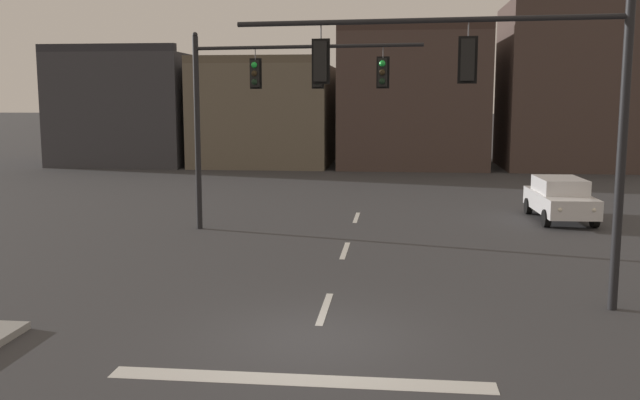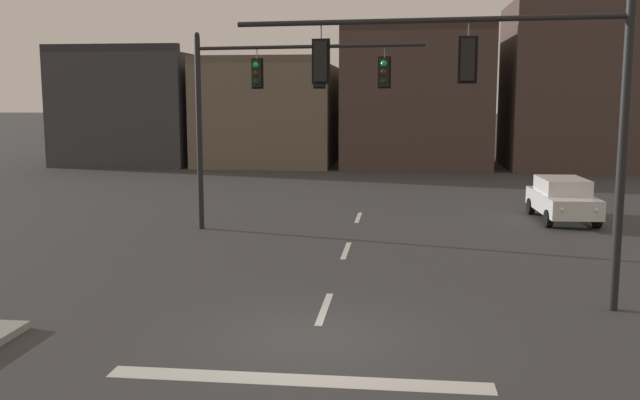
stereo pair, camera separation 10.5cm
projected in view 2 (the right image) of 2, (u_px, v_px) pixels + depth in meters
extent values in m
plane|color=#353538|center=(313.00, 339.00, 13.55)|extent=(400.00, 400.00, 0.00)
cube|color=silver|center=(298.00, 380.00, 11.58)|extent=(6.40, 0.50, 0.01)
cube|color=silver|center=(325.00, 308.00, 15.51)|extent=(0.16, 2.40, 0.01)
cube|color=silver|center=(346.00, 250.00, 21.41)|extent=(0.16, 2.40, 0.01)
cube|color=silver|center=(358.00, 218.00, 27.31)|extent=(0.16, 2.40, 0.01)
cylinder|color=black|center=(622.00, 157.00, 14.94)|extent=(0.20, 0.20, 6.72)
cylinder|color=black|center=(423.00, 20.00, 15.39)|extent=(8.48, 0.92, 0.12)
cylinder|color=#56565B|center=(469.00, 31.00, 15.22)|extent=(0.03, 0.03, 0.35)
cube|color=black|center=(468.00, 60.00, 15.31)|extent=(0.32, 0.27, 0.90)
sphere|color=green|center=(468.00, 47.00, 15.40)|extent=(0.20, 0.20, 0.20)
sphere|color=#2D2314|center=(468.00, 60.00, 15.44)|extent=(0.20, 0.20, 0.20)
sphere|color=black|center=(467.00, 73.00, 15.48)|extent=(0.20, 0.20, 0.20)
cube|color=black|center=(468.00, 60.00, 15.30)|extent=(0.42, 0.07, 1.02)
cylinder|color=#56565B|center=(321.00, 33.00, 15.90)|extent=(0.03, 0.03, 0.35)
cube|color=black|center=(321.00, 62.00, 15.99)|extent=(0.32, 0.27, 0.90)
sphere|color=green|center=(322.00, 49.00, 16.08)|extent=(0.20, 0.20, 0.20)
sphere|color=#2D2314|center=(322.00, 62.00, 16.12)|extent=(0.20, 0.20, 0.20)
sphere|color=black|center=(322.00, 74.00, 16.16)|extent=(0.20, 0.20, 0.20)
cube|color=black|center=(321.00, 61.00, 15.97)|extent=(0.42, 0.07, 1.02)
cylinder|color=black|center=(199.00, 134.00, 24.54)|extent=(0.20, 0.20, 6.70)
cylinder|color=black|center=(307.00, 47.00, 23.17)|extent=(7.74, 1.15, 0.12)
sphere|color=black|center=(197.00, 35.00, 24.05)|extent=(0.18, 0.18, 0.18)
cylinder|color=#56565B|center=(257.00, 55.00, 23.63)|extent=(0.03, 0.03, 0.35)
cube|color=black|center=(257.00, 74.00, 23.72)|extent=(0.33, 0.28, 0.90)
sphere|color=green|center=(256.00, 65.00, 23.55)|extent=(0.20, 0.20, 0.20)
sphere|color=#2D2314|center=(256.00, 73.00, 23.59)|extent=(0.20, 0.20, 0.20)
sphere|color=black|center=(256.00, 82.00, 23.63)|extent=(0.20, 0.20, 0.20)
cube|color=black|center=(257.00, 74.00, 23.74)|extent=(0.42, 0.09, 1.02)
cylinder|color=#56565B|center=(319.00, 54.00, 23.10)|extent=(0.03, 0.03, 0.35)
cube|color=black|center=(319.00, 73.00, 23.19)|extent=(0.33, 0.28, 0.90)
sphere|color=green|center=(318.00, 64.00, 23.03)|extent=(0.20, 0.20, 0.20)
sphere|color=#2D2314|center=(318.00, 73.00, 23.07)|extent=(0.20, 0.20, 0.20)
sphere|color=black|center=(318.00, 82.00, 23.11)|extent=(0.20, 0.20, 0.20)
cube|color=black|center=(319.00, 73.00, 23.21)|extent=(0.42, 0.09, 1.02)
cylinder|color=#56565B|center=(385.00, 53.00, 22.57)|extent=(0.03, 0.03, 0.35)
cube|color=black|center=(384.00, 72.00, 22.66)|extent=(0.33, 0.28, 0.90)
sphere|color=green|center=(384.00, 63.00, 22.50)|extent=(0.20, 0.20, 0.20)
sphere|color=#2D2314|center=(384.00, 72.00, 22.54)|extent=(0.20, 0.20, 0.20)
sphere|color=black|center=(384.00, 81.00, 22.58)|extent=(0.20, 0.20, 0.20)
cube|color=black|center=(384.00, 72.00, 22.68)|extent=(0.42, 0.09, 1.02)
cube|color=silver|center=(562.00, 202.00, 26.53)|extent=(1.97, 4.47, 0.70)
cube|color=silver|center=(562.00, 185.00, 26.58)|extent=(1.70, 2.53, 0.56)
cube|color=#2D3842|center=(568.00, 188.00, 25.83)|extent=(1.53, 0.31, 0.47)
cube|color=#2D3842|center=(554.00, 182.00, 27.74)|extent=(1.53, 0.28, 0.46)
cylinder|color=black|center=(597.00, 219.00, 25.08)|extent=(0.25, 0.65, 0.64)
cylinder|color=black|center=(548.00, 219.00, 25.21)|extent=(0.25, 0.65, 0.64)
cylinder|color=black|center=(574.00, 207.00, 27.95)|extent=(0.25, 0.65, 0.64)
cylinder|color=black|center=(531.00, 206.00, 28.08)|extent=(0.25, 0.65, 0.64)
sphere|color=silver|center=(596.00, 210.00, 24.32)|extent=(0.16, 0.16, 0.16)
sphere|color=silver|center=(562.00, 210.00, 24.41)|extent=(0.16, 0.16, 0.16)
cube|color=maroon|center=(548.00, 193.00, 28.67)|extent=(1.37, 0.09, 0.12)
cube|color=#38383D|center=(136.00, 110.00, 50.16)|extent=(9.21, 9.18, 7.56)
cube|color=#2B2B30|center=(109.00, 48.00, 45.36)|extent=(9.21, 0.60, 0.50)
cube|color=#665B4C|center=(272.00, 115.00, 49.96)|extent=(9.08, 10.92, 6.78)
cube|color=brown|center=(256.00, 59.00, 44.36)|extent=(9.08, 0.60, 0.50)
cube|color=#473833|center=(415.00, 102.00, 48.50)|extent=(9.63, 10.59, 8.71)
cube|color=#3A2B26|center=(418.00, 26.00, 42.93)|extent=(9.63, 0.60, 0.50)
cube|color=#473833|center=(578.00, 87.00, 45.90)|extent=(9.09, 8.04, 10.66)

